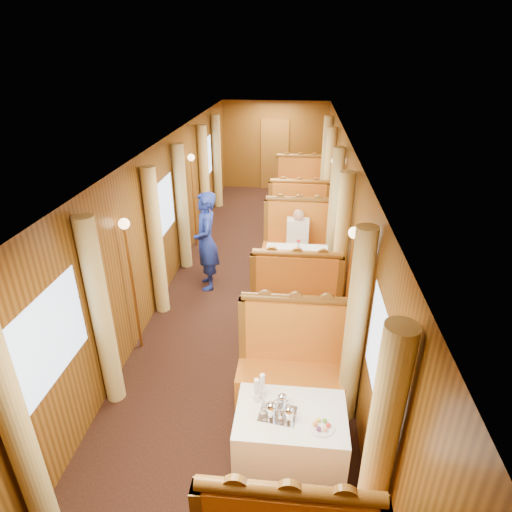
# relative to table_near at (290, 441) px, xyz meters

# --- Properties ---
(floor) EXTENTS (3.00, 12.00, 0.01)m
(floor) POSITION_rel_table_near_xyz_m (-0.75, 3.50, -0.38)
(floor) COLOR black
(floor) RESTS_ON ground
(ceiling) EXTENTS (3.00, 12.00, 0.01)m
(ceiling) POSITION_rel_table_near_xyz_m (-0.75, 3.50, 2.12)
(ceiling) COLOR silver
(ceiling) RESTS_ON wall_left
(wall_far) EXTENTS (3.00, 0.01, 2.50)m
(wall_far) POSITION_rel_table_near_xyz_m (-0.75, 9.50, 0.88)
(wall_far) COLOR brown
(wall_far) RESTS_ON floor
(wall_left) EXTENTS (0.01, 12.00, 2.50)m
(wall_left) POSITION_rel_table_near_xyz_m (-2.25, 3.50, 0.88)
(wall_left) COLOR brown
(wall_left) RESTS_ON floor
(wall_right) EXTENTS (0.01, 12.00, 2.50)m
(wall_right) POSITION_rel_table_near_xyz_m (0.75, 3.50, 0.88)
(wall_right) COLOR brown
(wall_right) RESTS_ON floor
(doorway_far) EXTENTS (0.80, 0.04, 2.00)m
(doorway_far) POSITION_rel_table_near_xyz_m (-0.75, 9.47, 0.62)
(doorway_far) COLOR brown
(doorway_far) RESTS_ON floor
(table_near) EXTENTS (1.05, 0.72, 0.75)m
(table_near) POSITION_rel_table_near_xyz_m (0.00, 0.00, 0.00)
(table_near) COLOR white
(table_near) RESTS_ON floor
(banquette_near_aft) EXTENTS (1.30, 0.55, 1.34)m
(banquette_near_aft) POSITION_rel_table_near_xyz_m (0.00, 1.01, 0.05)
(banquette_near_aft) COLOR #B94714
(banquette_near_aft) RESTS_ON floor
(table_mid) EXTENTS (1.05, 0.72, 0.75)m
(table_mid) POSITION_rel_table_near_xyz_m (0.00, 3.50, 0.00)
(table_mid) COLOR white
(table_mid) RESTS_ON floor
(banquette_mid_fwd) EXTENTS (1.30, 0.55, 1.34)m
(banquette_mid_fwd) POSITION_rel_table_near_xyz_m (0.00, 2.49, 0.05)
(banquette_mid_fwd) COLOR #B94714
(banquette_mid_fwd) RESTS_ON floor
(banquette_mid_aft) EXTENTS (1.30, 0.55, 1.34)m
(banquette_mid_aft) POSITION_rel_table_near_xyz_m (0.00, 4.51, 0.05)
(banquette_mid_aft) COLOR #B94714
(banquette_mid_aft) RESTS_ON floor
(table_far) EXTENTS (1.05, 0.72, 0.75)m
(table_far) POSITION_rel_table_near_xyz_m (0.00, 7.00, 0.00)
(table_far) COLOR white
(table_far) RESTS_ON floor
(banquette_far_fwd) EXTENTS (1.30, 0.55, 1.34)m
(banquette_far_fwd) POSITION_rel_table_near_xyz_m (0.00, 5.99, 0.05)
(banquette_far_fwd) COLOR #B94714
(banquette_far_fwd) RESTS_ON floor
(banquette_far_aft) EXTENTS (1.30, 0.55, 1.34)m
(banquette_far_aft) POSITION_rel_table_near_xyz_m (0.00, 8.01, 0.05)
(banquette_far_aft) COLOR #B94714
(banquette_far_aft) RESTS_ON floor
(tea_tray) EXTENTS (0.37, 0.30, 0.01)m
(tea_tray) POSITION_rel_table_near_xyz_m (-0.13, -0.03, 0.38)
(tea_tray) COLOR silver
(tea_tray) RESTS_ON table_near
(teapot_left) EXTENTS (0.18, 0.13, 0.14)m
(teapot_left) POSITION_rel_table_near_xyz_m (-0.19, -0.07, 0.44)
(teapot_left) COLOR silver
(teapot_left) RESTS_ON tea_tray
(teapot_right) EXTENTS (0.17, 0.13, 0.13)m
(teapot_right) POSITION_rel_table_near_xyz_m (-0.02, -0.09, 0.44)
(teapot_right) COLOR silver
(teapot_right) RESTS_ON tea_tray
(teapot_back) EXTENTS (0.18, 0.15, 0.12)m
(teapot_back) POSITION_rel_table_near_xyz_m (-0.09, 0.07, 0.44)
(teapot_back) COLOR silver
(teapot_back) RESTS_ON tea_tray
(fruit_plate) EXTENTS (0.24, 0.24, 0.05)m
(fruit_plate) POSITION_rel_table_near_xyz_m (0.28, -0.14, 0.39)
(fruit_plate) COLOR white
(fruit_plate) RESTS_ON table_near
(cup_inboard) EXTENTS (0.08, 0.08, 0.26)m
(cup_inboard) POSITION_rel_table_near_xyz_m (-0.34, 0.13, 0.48)
(cup_inboard) COLOR white
(cup_inboard) RESTS_ON table_near
(cup_outboard) EXTENTS (0.08, 0.08, 0.26)m
(cup_outboard) POSITION_rel_table_near_xyz_m (-0.29, 0.20, 0.48)
(cup_outboard) COLOR white
(cup_outboard) RESTS_ON table_near
(rose_vase_mid) EXTENTS (0.06, 0.06, 0.36)m
(rose_vase_mid) POSITION_rel_table_near_xyz_m (0.02, 3.47, 0.55)
(rose_vase_mid) COLOR silver
(rose_vase_mid) RESTS_ON table_mid
(rose_vase_far) EXTENTS (0.06, 0.06, 0.36)m
(rose_vase_far) POSITION_rel_table_near_xyz_m (-0.01, 6.98, 0.55)
(rose_vase_far) COLOR silver
(rose_vase_far) RESTS_ON table_far
(window_left_near) EXTENTS (0.01, 1.20, 0.90)m
(window_left_near) POSITION_rel_table_near_xyz_m (-2.24, 0.00, 1.07)
(window_left_near) COLOR #97ADCD
(window_left_near) RESTS_ON wall_left
(curtain_left_near_a) EXTENTS (0.22, 0.22, 2.35)m
(curtain_left_near_a) POSITION_rel_table_near_xyz_m (-2.13, -0.78, 0.80)
(curtain_left_near_a) COLOR tan
(curtain_left_near_a) RESTS_ON floor
(curtain_left_near_b) EXTENTS (0.22, 0.22, 2.35)m
(curtain_left_near_b) POSITION_rel_table_near_xyz_m (-2.13, 0.78, 0.80)
(curtain_left_near_b) COLOR tan
(curtain_left_near_b) RESTS_ON floor
(window_right_near) EXTENTS (0.01, 1.20, 0.90)m
(window_right_near) POSITION_rel_table_near_xyz_m (0.74, 0.00, 1.07)
(window_right_near) COLOR #97ADCD
(window_right_near) RESTS_ON wall_right
(curtain_right_near_a) EXTENTS (0.22, 0.22, 2.35)m
(curtain_right_near_a) POSITION_rel_table_near_xyz_m (0.63, -0.78, 0.80)
(curtain_right_near_a) COLOR tan
(curtain_right_near_a) RESTS_ON floor
(curtain_right_near_b) EXTENTS (0.22, 0.22, 2.35)m
(curtain_right_near_b) POSITION_rel_table_near_xyz_m (0.63, 0.78, 0.80)
(curtain_right_near_b) COLOR tan
(curtain_right_near_b) RESTS_ON floor
(window_left_mid) EXTENTS (0.01, 1.20, 0.90)m
(window_left_mid) POSITION_rel_table_near_xyz_m (-2.24, 3.50, 1.07)
(window_left_mid) COLOR #97ADCD
(window_left_mid) RESTS_ON wall_left
(curtain_left_mid_a) EXTENTS (0.22, 0.22, 2.35)m
(curtain_left_mid_a) POSITION_rel_table_near_xyz_m (-2.13, 2.72, 0.80)
(curtain_left_mid_a) COLOR tan
(curtain_left_mid_a) RESTS_ON floor
(curtain_left_mid_b) EXTENTS (0.22, 0.22, 2.35)m
(curtain_left_mid_b) POSITION_rel_table_near_xyz_m (-2.13, 4.28, 0.80)
(curtain_left_mid_b) COLOR tan
(curtain_left_mid_b) RESTS_ON floor
(window_right_mid) EXTENTS (0.01, 1.20, 0.90)m
(window_right_mid) POSITION_rel_table_near_xyz_m (0.74, 3.50, 1.07)
(window_right_mid) COLOR #97ADCD
(window_right_mid) RESTS_ON wall_right
(curtain_right_mid_a) EXTENTS (0.22, 0.22, 2.35)m
(curtain_right_mid_a) POSITION_rel_table_near_xyz_m (0.63, 2.72, 0.80)
(curtain_right_mid_a) COLOR tan
(curtain_right_mid_a) RESTS_ON floor
(curtain_right_mid_b) EXTENTS (0.22, 0.22, 2.35)m
(curtain_right_mid_b) POSITION_rel_table_near_xyz_m (0.63, 4.28, 0.80)
(curtain_right_mid_b) COLOR tan
(curtain_right_mid_b) RESTS_ON floor
(window_left_far) EXTENTS (0.01, 1.20, 0.90)m
(window_left_far) POSITION_rel_table_near_xyz_m (-2.24, 7.00, 1.07)
(window_left_far) COLOR #97ADCD
(window_left_far) RESTS_ON wall_left
(curtain_left_far_a) EXTENTS (0.22, 0.22, 2.35)m
(curtain_left_far_a) POSITION_rel_table_near_xyz_m (-2.13, 6.22, 0.80)
(curtain_left_far_a) COLOR tan
(curtain_left_far_a) RESTS_ON floor
(curtain_left_far_b) EXTENTS (0.22, 0.22, 2.35)m
(curtain_left_far_b) POSITION_rel_table_near_xyz_m (-2.13, 7.78, 0.80)
(curtain_left_far_b) COLOR tan
(curtain_left_far_b) RESTS_ON floor
(window_right_far) EXTENTS (0.01, 1.20, 0.90)m
(window_right_far) POSITION_rel_table_near_xyz_m (0.74, 7.00, 1.07)
(window_right_far) COLOR #97ADCD
(window_right_far) RESTS_ON wall_right
(curtain_right_far_a) EXTENTS (0.22, 0.22, 2.35)m
(curtain_right_far_a) POSITION_rel_table_near_xyz_m (0.63, 6.22, 0.80)
(curtain_right_far_a) COLOR tan
(curtain_right_far_a) RESTS_ON floor
(curtain_right_far_b) EXTENTS (0.22, 0.22, 2.35)m
(curtain_right_far_b) POSITION_rel_table_near_xyz_m (0.63, 7.78, 0.80)
(curtain_right_far_b) COLOR tan
(curtain_right_far_b) RESTS_ON floor
(sconce_left_fore) EXTENTS (0.14, 0.14, 1.95)m
(sconce_left_fore) POSITION_rel_table_near_xyz_m (-2.15, 1.75, 1.01)
(sconce_left_fore) COLOR #BF8C3F
(sconce_left_fore) RESTS_ON floor
(sconce_right_fore) EXTENTS (0.14, 0.14, 1.95)m
(sconce_right_fore) POSITION_rel_table_near_xyz_m (0.65, 1.75, 1.01)
(sconce_right_fore) COLOR #BF8C3F
(sconce_right_fore) RESTS_ON floor
(sconce_left_aft) EXTENTS (0.14, 0.14, 1.95)m
(sconce_left_aft) POSITION_rel_table_near_xyz_m (-2.15, 5.25, 1.01)
(sconce_left_aft) COLOR #BF8C3F
(sconce_left_aft) RESTS_ON floor
(sconce_right_aft) EXTENTS (0.14, 0.14, 1.95)m
(sconce_right_aft) POSITION_rel_table_near_xyz_m (0.65, 5.25, 1.01)
(sconce_right_aft) COLOR #BF8C3F
(sconce_right_aft) RESTS_ON floor
(steward) EXTENTS (0.57, 0.72, 1.73)m
(steward) POSITION_rel_table_near_xyz_m (-1.54, 3.53, 0.49)
(steward) COLOR navy
(steward) RESTS_ON floor
(passenger) EXTENTS (0.40, 0.44, 0.76)m
(passenger) POSITION_rel_table_near_xyz_m (-0.00, 4.29, 0.37)
(passenger) COLOR beige
(passenger) RESTS_ON banquette_mid_aft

